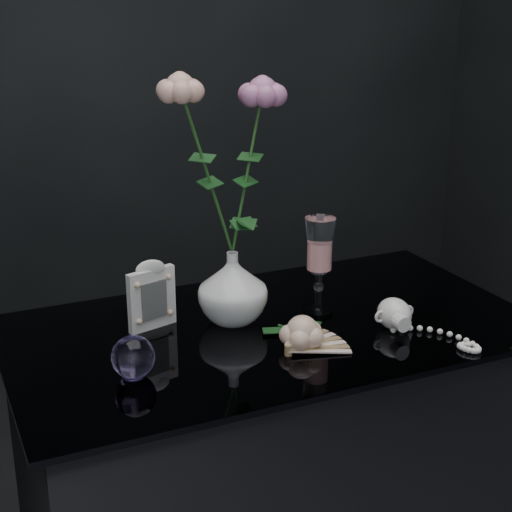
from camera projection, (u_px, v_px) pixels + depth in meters
name	position (u px, v px, depth m)	size (l,w,h in m)	color
table	(271.00, 486.00, 1.70)	(1.05, 0.58, 0.76)	black
vase	(233.00, 287.00, 1.58)	(0.14, 0.14, 0.15)	white
wine_glass	(319.00, 266.00, 1.61)	(0.06, 0.06, 0.21)	white
picture_frame	(151.00, 294.00, 1.55)	(0.11, 0.08, 0.14)	white
paperweight	(133.00, 357.00, 1.36)	(0.08, 0.08, 0.08)	#9880D1
paper_fan	(288.00, 349.00, 1.45)	(0.24, 0.19, 0.02)	beige
loose_rose	(302.00, 332.00, 1.48)	(0.14, 0.19, 0.06)	beige
pearl_jar	(394.00, 312.00, 1.56)	(0.22, 0.23, 0.07)	white
roses	(227.00, 154.00, 1.49)	(0.26, 0.12, 0.40)	#F5AC98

